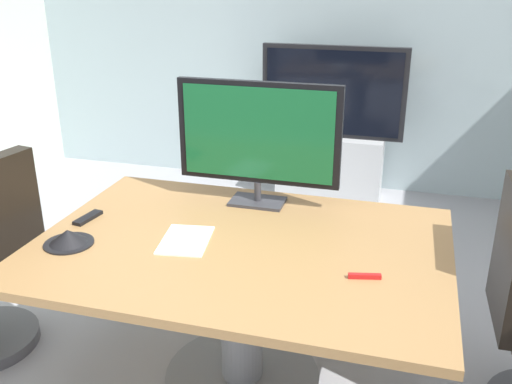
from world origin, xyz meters
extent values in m
plane|color=#99999E|center=(0.00, 0.00, 0.00)|extent=(6.67, 6.67, 0.00)
cube|color=#9EB2B7|center=(0.00, 2.80, 1.31)|extent=(5.67, 0.10, 2.62)
cube|color=olive|center=(0.08, -0.08, 0.73)|extent=(1.84, 1.29, 0.04)
cylinder|color=slate|center=(0.08, -0.08, 0.35)|extent=(0.20, 0.20, 0.71)
cylinder|color=slate|center=(0.08, -0.08, 0.01)|extent=(0.76, 0.76, 0.03)
cube|color=black|center=(-1.28, 0.05, 0.58)|extent=(0.28, 0.09, 0.03)
cube|color=#333338|center=(0.02, 0.39, 0.76)|extent=(0.28, 0.18, 0.02)
cylinder|color=#333338|center=(0.02, 0.39, 0.81)|extent=(0.04, 0.04, 0.10)
cube|color=black|center=(0.02, 0.40, 1.12)|extent=(0.84, 0.04, 0.52)
cube|color=#14592D|center=(0.02, 0.38, 1.12)|extent=(0.77, 0.01, 0.47)
cube|color=#B7BABC|center=(0.10, 2.45, 0.28)|extent=(0.90, 0.36, 0.55)
cube|color=black|center=(0.10, 2.43, 0.93)|extent=(1.20, 0.06, 0.76)
cube|color=black|center=(0.10, 2.40, 0.93)|extent=(1.12, 0.01, 0.69)
cone|color=black|center=(-0.66, -0.30, 0.78)|extent=(0.19, 0.19, 0.07)
cylinder|color=black|center=(-0.66, -0.30, 0.75)|extent=(0.22, 0.22, 0.01)
cube|color=black|center=(-0.72, -0.04, 0.76)|extent=(0.07, 0.18, 0.02)
cube|color=red|center=(0.64, -0.25, 0.76)|extent=(0.13, 0.05, 0.02)
cube|color=white|center=(-0.17, -0.13, 0.75)|extent=(0.25, 0.33, 0.01)
camera|label=1|loc=(0.76, -2.26, 1.90)|focal=39.94mm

